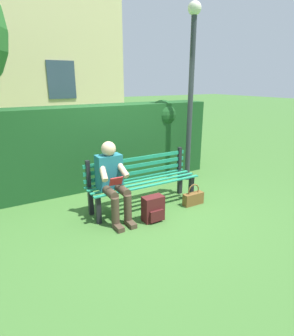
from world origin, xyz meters
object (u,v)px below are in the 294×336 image
Objects in this scene: park_bench at (142,180)px; handbag at (193,198)px; lamp_post at (191,83)px; person_seated at (112,179)px; backpack at (153,209)px.

park_bench reaches higher than handbag.
person_seated is at bearing 21.99° from lamp_post.
lamp_post is at bearing -123.75° from handbag.
backpack is 2.74m from lamp_post.
backpack is at bearing 8.76° from handbag.
backpack is at bearing 77.60° from park_bench.
person_seated is 0.76m from backpack.
lamp_post reaches higher than park_bench.
park_bench is 1.61× the size of person_seated.
handbag is 2.31m from lamp_post.
person_seated is 0.35× the size of lamp_post.
person_seated reaches higher than park_bench.
person_seated is 2.66m from lamp_post.
lamp_post is (-1.64, -1.25, 1.81)m from backpack.
park_bench is at bearing -29.61° from handbag.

